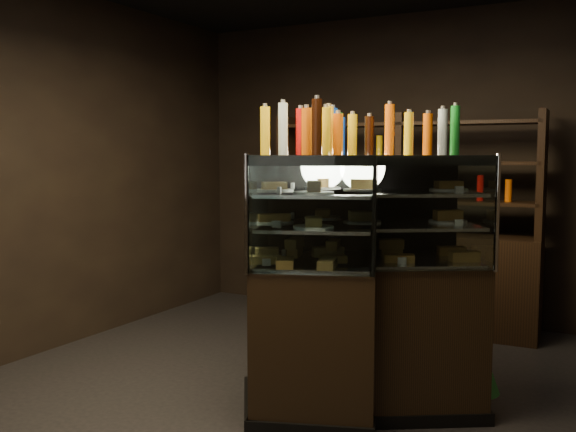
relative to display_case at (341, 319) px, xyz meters
The scene contains 7 objects.
ground 0.55m from the display_case, 123.73° to the right, with size 5.00×5.00×0.00m, color black.
room_shell 1.41m from the display_case, 123.73° to the right, with size 5.02×5.02×3.01m.
display_case is the anchor object (origin of this frame).
food_display 0.69m from the display_case, 109.41° to the right, with size 1.27×1.35×0.49m.
bottles_top 1.22m from the display_case, 70.59° to the left, with size 1.11×1.21×0.30m.
potted_conifer 0.87m from the display_case, ahead, with size 0.31×0.31×0.66m.
back_shelving 1.96m from the display_case, 96.31° to the left, with size 2.48×0.50×2.00m.
Camera 1 is at (1.71, -3.71, 1.62)m, focal length 40.00 mm.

